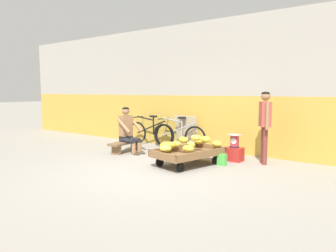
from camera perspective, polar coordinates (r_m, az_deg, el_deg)
ground_plane at (r=6.09m, az=-3.63°, el=-8.46°), size 80.00×80.00×0.00m
back_wall at (r=8.34m, az=9.65°, el=6.94°), size 16.00×0.30×3.32m
banana_cart at (r=6.72m, az=3.58°, el=-4.97°), size 1.14×1.59×0.36m
banana_pile at (r=6.70m, az=3.42°, el=-3.09°), size 1.01×1.46×0.26m
low_bench at (r=8.25m, az=-7.43°, el=-3.20°), size 0.42×1.13×0.27m
vendor_seated at (r=8.13m, az=-7.07°, el=-0.71°), size 0.71×0.53×1.14m
plastic_crate at (r=7.29m, az=11.66°, el=-4.92°), size 0.36×0.28×0.30m
weighing_scale at (r=7.24m, az=11.71°, el=-2.56°), size 0.30×0.30×0.29m
bicycle_near_left at (r=9.19m, az=-3.09°, el=-1.22°), size 1.66×0.48×0.86m
bicycle_far_left at (r=8.66m, az=1.87°, el=-1.67°), size 1.66×0.48×0.86m
sign_board at (r=8.70m, az=3.33°, el=-1.05°), size 0.70×0.19×0.89m
customer_adult at (r=7.05m, az=16.79°, el=1.14°), size 0.34×0.42×1.53m
shopping_bag at (r=6.82m, az=9.54°, el=-5.90°), size 0.18×0.12×0.24m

